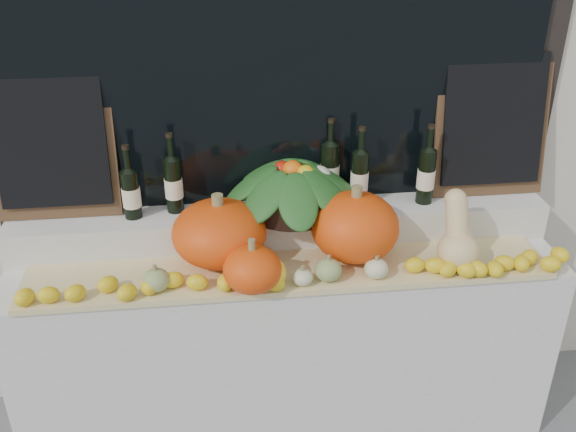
{
  "coord_description": "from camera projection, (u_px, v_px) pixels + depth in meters",
  "views": [
    {
      "loc": [
        -0.26,
        -0.75,
        2.3
      ],
      "look_at": [
        0.0,
        1.45,
        1.12
      ],
      "focal_mm": 40.0,
      "sensor_mm": 36.0,
      "label": 1
    }
  ],
  "objects": [
    {
      "name": "wine_bottle_near_right",
      "position": [
        359.0,
        177.0,
        2.72
      ],
      "size": [
        0.08,
        0.08,
        0.35
      ],
      "color": "black",
      "rests_on": "rear_tier"
    },
    {
      "name": "wine_bottle_far_left",
      "position": [
        131.0,
        193.0,
        2.63
      ],
      "size": [
        0.08,
        0.08,
        0.32
      ],
      "color": "black",
      "rests_on": "rear_tier"
    },
    {
      "name": "decorative_gourds",
      "position": [
        304.0,
        271.0,
        2.47
      ],
      "size": [
        1.27,
        0.16,
        0.15
      ],
      "color": "#36641E",
      "rests_on": "straw_bedding"
    },
    {
      "name": "chalkboard_right",
      "position": [
        493.0,
        123.0,
        2.75
      ],
      "size": [
        0.5,
        0.13,
        0.61
      ],
      "rotation": [
        -0.16,
        0.0,
        0.0
      ],
      "color": "#4C331E",
      "rests_on": "rear_tier"
    },
    {
      "name": "wine_bottle_far_right",
      "position": [
        426.0,
        175.0,
        2.74
      ],
      "size": [
        0.08,
        0.08,
        0.35
      ],
      "color": "black",
      "rests_on": "rear_tier"
    },
    {
      "name": "lemon_heap",
      "position": [
        293.0,
        278.0,
        2.46
      ],
      "size": [
        2.2,
        0.16,
        0.06
      ],
      "primitive_type": null,
      "color": "yellow",
      "rests_on": "straw_bedding"
    },
    {
      "name": "rear_tier",
      "position": [
        282.0,
        224.0,
        2.78
      ],
      "size": [
        2.3,
        0.25,
        0.16
      ],
      "primitive_type": "cube",
      "color": "silver",
      "rests_on": "display_sill"
    },
    {
      "name": "chalkboard_left",
      "position": [
        51.0,
        142.0,
        2.55
      ],
      "size": [
        0.5,
        0.13,
        0.61
      ],
      "rotation": [
        -0.16,
        0.0,
        0.0
      ],
      "color": "#4C331E",
      "rests_on": "rear_tier"
    },
    {
      "name": "butternut_squash",
      "position": [
        457.0,
        238.0,
        2.55
      ],
      "size": [
        0.17,
        0.22,
        0.3
      ],
      "color": "#E4C186",
      "rests_on": "straw_bedding"
    },
    {
      "name": "pumpkin_center",
      "position": [
        252.0,
        269.0,
        2.4
      ],
      "size": [
        0.29,
        0.29,
        0.18
      ],
      "primitive_type": "ellipsoid",
      "rotation": [
        0.0,
        0.0,
        -0.38
      ],
      "color": "#EB4A0C",
      "rests_on": "straw_bedding"
    },
    {
      "name": "wine_bottle_tall",
      "position": [
        330.0,
        171.0,
        2.77
      ],
      "size": [
        0.08,
        0.08,
        0.37
      ],
      "color": "black",
      "rests_on": "rear_tier"
    },
    {
      "name": "display_sill",
      "position": [
        286.0,
        341.0,
        2.9
      ],
      "size": [
        2.3,
        0.55,
        0.88
      ],
      "primitive_type": "cube",
      "color": "silver",
      "rests_on": "ground"
    },
    {
      "name": "wine_bottle_near_left",
      "position": [
        174.0,
        184.0,
        2.67
      ],
      "size": [
        0.08,
        0.08,
        0.35
      ],
      "color": "black",
      "rests_on": "rear_tier"
    },
    {
      "name": "pumpkin_left",
      "position": [
        219.0,
        233.0,
        2.56
      ],
      "size": [
        0.41,
        0.41,
        0.26
      ],
      "primitive_type": "ellipsoid",
      "rotation": [
        0.0,
        0.0,
        0.07
      ],
      "color": "#EB4A0C",
      "rests_on": "straw_bedding"
    },
    {
      "name": "produce_bowl",
      "position": [
        292.0,
        186.0,
        2.69
      ],
      "size": [
        0.62,
        0.62,
        0.23
      ],
      "color": "black",
      "rests_on": "rear_tier"
    },
    {
      "name": "straw_bedding",
      "position": [
        289.0,
        272.0,
        2.57
      ],
      "size": [
        2.1,
        0.32,
        0.02
      ],
      "primitive_type": "cube",
      "color": "tan",
      "rests_on": "display_sill"
    },
    {
      "name": "pumpkin_right",
      "position": [
        355.0,
        227.0,
        2.59
      ],
      "size": [
        0.47,
        0.47,
        0.28
      ],
      "primitive_type": "ellipsoid",
      "rotation": [
        0.0,
        0.0,
        0.41
      ],
      "color": "#EB4A0C",
      "rests_on": "straw_bedding"
    }
  ]
}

